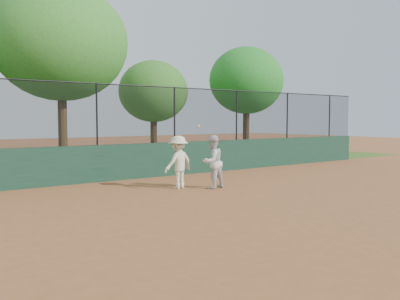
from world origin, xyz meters
TOP-DOWN VIEW (x-y plane):
  - ground at (0.00, 0.00)m, footprint 80.00×80.00m
  - back_wall at (0.00, 6.00)m, footprint 26.00×0.20m
  - grass_strip at (0.00, 12.00)m, footprint 36.00×12.00m
  - player_second at (1.65, 2.73)m, footprint 0.86×0.72m
  - player_main at (0.84, 3.31)m, footprint 1.09×0.83m
  - fence_assembly at (-0.03, 6.00)m, footprint 26.00×0.06m
  - tree_2 at (-0.11, 10.22)m, footprint 5.40×4.91m
  - tree_3 at (5.67, 12.73)m, footprint 3.73×3.39m
  - tree_4 at (10.09, 10.38)m, footprint 4.18×3.80m

SIDE VIEW (x-z plane):
  - ground at x=0.00m, z-range 0.00..0.00m
  - grass_strip at x=0.00m, z-range 0.00..0.01m
  - back_wall at x=0.00m, z-range 0.00..1.20m
  - player_main at x=0.84m, z-range -0.16..1.72m
  - player_second at x=1.65m, z-range 0.00..1.57m
  - fence_assembly at x=-0.03m, z-range 1.24..3.24m
  - tree_3 at x=5.67m, z-range 0.92..6.02m
  - tree_4 at x=10.09m, z-range 1.14..7.06m
  - tree_2 at x=-0.11m, z-range 1.37..8.80m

